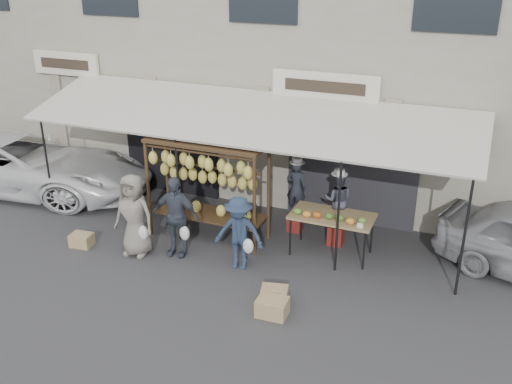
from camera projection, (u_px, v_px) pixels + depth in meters
ground_plane at (197, 273)px, 11.29m from camera, size 90.00×90.00×0.00m
shophouse at (304, 40)px, 15.37m from camera, size 24.00×6.15×7.30m
awning at (242, 118)px, 12.21m from camera, size 10.00×2.35×2.92m
banana_rack at (206, 171)px, 12.06m from camera, size 2.60×0.90×2.24m
produce_table at (331, 217)px, 11.61m from camera, size 1.70×0.90×1.04m
vendor_left at (296, 187)px, 12.57m from camera, size 0.46×0.31×1.24m
vendor_right at (338, 200)px, 11.98m from camera, size 0.67×0.57×1.22m
customer_left at (134, 215)px, 11.67m from camera, size 0.88×0.59×1.77m
customer_mid at (176, 216)px, 11.66m from camera, size 1.04×0.49×1.73m
customer_right at (239, 233)px, 11.19m from camera, size 1.05×0.68×1.53m
stool_left at (295, 222)px, 12.90m from camera, size 0.38×0.38×0.44m
stool_right at (336, 235)px, 12.30m from camera, size 0.35×0.35×0.44m
crate_near_a at (274, 295)px, 10.31m from camera, size 0.55×0.46×0.29m
crate_near_b at (272, 307)px, 9.94m from camera, size 0.55×0.43×0.32m
crate_far at (82, 240)px, 12.27m from camera, size 0.49×0.40×0.27m
van at (8, 149)px, 14.88m from camera, size 5.43×3.00×2.16m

